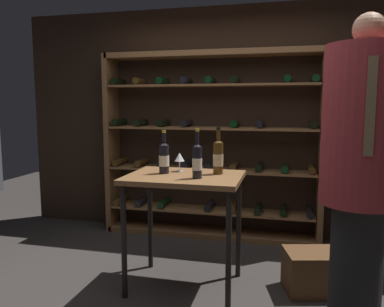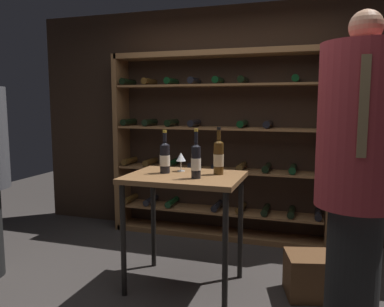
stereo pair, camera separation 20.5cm
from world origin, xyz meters
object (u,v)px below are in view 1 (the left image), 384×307
(wine_crate, at_px, (315,272))
(wine_bottle_black_capsule, at_px, (197,161))
(wine_rack, at_px, (210,147))
(person_guest_khaki, at_px, (361,165))
(wine_bottle_red_label, at_px, (164,158))
(wine_glass_stemmed_right, at_px, (180,158))
(wine_bottle_amber_reserve, at_px, (218,157))
(tasting_table, at_px, (185,190))

(wine_crate, bearing_deg, wine_bottle_black_capsule, -163.43)
(wine_rack, bearing_deg, person_guest_khaki, -52.75)
(wine_bottle_red_label, distance_m, wine_glass_stemmed_right, 0.16)
(wine_bottle_red_label, bearing_deg, wine_glass_stemmed_right, 50.20)
(person_guest_khaki, bearing_deg, wine_bottle_amber_reserve, 148.33)
(person_guest_khaki, relative_size, wine_bottle_black_capsule, 5.35)
(person_guest_khaki, bearing_deg, wine_crate, 104.89)
(person_guest_khaki, xyz_separation_m, wine_bottle_black_capsule, (-1.12, 0.31, -0.05))
(tasting_table, distance_m, wine_bottle_black_capsule, 0.31)
(wine_glass_stemmed_right, bearing_deg, wine_bottle_amber_reserve, -7.29)
(wine_bottle_red_label, relative_size, wine_bottle_amber_reserve, 0.93)
(wine_crate, relative_size, wine_bottle_black_capsule, 1.25)
(tasting_table, bearing_deg, wine_glass_stemmed_right, 118.79)
(wine_rack, distance_m, wine_bottle_red_label, 1.26)
(wine_crate, relative_size, wine_bottle_amber_reserve, 1.25)
(wine_rack, distance_m, wine_bottle_amber_reserve, 1.21)
(person_guest_khaki, distance_m, wine_crate, 1.15)
(wine_bottle_black_capsule, bearing_deg, wine_bottle_amber_reserve, 60.41)
(wine_rack, relative_size, tasting_table, 2.61)
(person_guest_khaki, relative_size, wine_bottle_red_label, 5.75)
(wine_bottle_red_label, distance_m, wine_bottle_amber_reserve, 0.44)
(wine_rack, relative_size, wine_bottle_red_label, 6.90)
(wine_crate, distance_m, wine_bottle_black_capsule, 1.33)
(wine_bottle_black_capsule, relative_size, wine_glass_stemmed_right, 2.39)
(tasting_table, relative_size, wine_bottle_amber_reserve, 2.46)
(person_guest_khaki, bearing_deg, wine_glass_stemmed_right, 153.15)
(wine_rack, distance_m, wine_glass_stemmed_right, 1.13)
(wine_bottle_red_label, bearing_deg, person_guest_khaki, -17.66)
(tasting_table, xyz_separation_m, wine_bottle_black_capsule, (0.13, -0.11, 0.26))
(wine_bottle_red_label, relative_size, wine_bottle_black_capsule, 0.93)
(wine_crate, bearing_deg, wine_glass_stemmed_right, -179.41)
(wine_glass_stemmed_right, bearing_deg, wine_bottle_red_label, -129.80)
(tasting_table, height_order, wine_bottle_amber_reserve, wine_bottle_amber_reserve)
(wine_crate, bearing_deg, tasting_table, -171.15)
(wine_rack, bearing_deg, wine_crate, -45.44)
(wine_bottle_red_label, bearing_deg, tasting_table, -10.28)
(wine_crate, height_order, wine_bottle_red_label, wine_bottle_red_label)
(person_guest_khaki, height_order, wine_bottle_black_capsule, person_guest_khaki)
(wine_bottle_amber_reserve, height_order, wine_glass_stemmed_right, wine_bottle_amber_reserve)
(tasting_table, xyz_separation_m, wine_bottle_red_label, (-0.18, 0.03, 0.25))
(wine_rack, xyz_separation_m, wine_glass_stemmed_right, (-0.03, -1.13, 0.03))
(wine_bottle_red_label, bearing_deg, wine_rack, 83.89)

